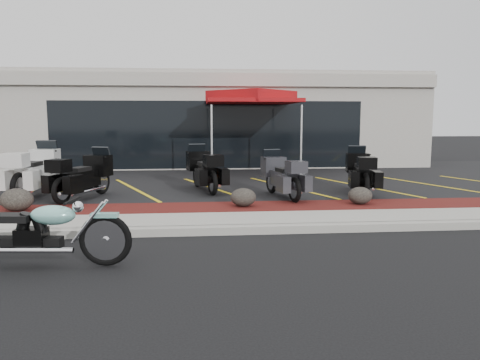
{
  "coord_description": "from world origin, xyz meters",
  "views": [
    {
      "loc": [
        -0.45,
        -7.63,
        2.16
      ],
      "look_at": [
        0.36,
        1.2,
        0.98
      ],
      "focal_mm": 35.0,
      "sensor_mm": 36.0,
      "label": 1
    }
  ],
  "objects": [
    {
      "name": "boulder_mid",
      "position": [
        0.58,
        2.78,
        0.37
      ],
      "size": [
        0.59,
        0.49,
        0.41
      ],
      "primitive_type": "ellipsoid",
      "color": "black",
      "rests_on": "mulch_bed"
    },
    {
      "name": "touring_black_rear",
      "position": [
        4.03,
        5.15,
        0.77
      ],
      "size": [
        1.19,
        2.24,
        1.24
      ],
      "primitive_type": null,
      "rotation": [
        0.0,
        0.0,
        1.39
      ],
      "color": "black",
      "rests_on": "upper_lot"
    },
    {
      "name": "mulch_bed",
      "position": [
        0.0,
        2.8,
        0.08
      ],
      "size": [
        24.0,
        1.2,
        0.16
      ],
      "primitive_type": "cube",
      "color": "#340E0B",
      "rests_on": "ground"
    },
    {
      "name": "touring_black_front",
      "position": [
        -2.98,
        4.88,
        0.78
      ],
      "size": [
        1.62,
        2.31,
        1.26
      ],
      "primitive_type": null,
      "rotation": [
        0.0,
        0.0,
        1.16
      ],
      "color": "black",
      "rests_on": "upper_lot"
    },
    {
      "name": "boulder_left",
      "position": [
        -4.35,
        2.7,
        0.41
      ],
      "size": [
        0.69,
        0.58,
        0.49
      ],
      "primitive_type": "ellipsoid",
      "color": "black",
      "rests_on": "mulch_bed"
    },
    {
      "name": "curb",
      "position": [
        0.0,
        0.9,
        0.07
      ],
      "size": [
        24.0,
        0.25,
        0.15
      ],
      "primitive_type": "cube",
      "color": "gray",
      "rests_on": "ground"
    },
    {
      "name": "upper_lot",
      "position": [
        0.0,
        8.2,
        0.07
      ],
      "size": [
        26.0,
        9.6,
        0.15
      ],
      "primitive_type": "cube",
      "color": "black",
      "rests_on": "ground"
    },
    {
      "name": "hero_cruiser",
      "position": [
        -1.8,
        -0.87,
        0.51
      ],
      "size": [
        2.96,
        1.01,
        1.02
      ],
      "primitive_type": null,
      "rotation": [
        0.0,
        0.0,
        -0.1
      ],
      "color": "#79BDB3",
      "rests_on": "ground"
    },
    {
      "name": "sidewalk",
      "position": [
        0.0,
        1.6,
        0.07
      ],
      "size": [
        24.0,
        1.2,
        0.15
      ],
      "primitive_type": "cube",
      "color": "gray",
      "rests_on": "ground"
    },
    {
      "name": "boulder_right",
      "position": [
        3.31,
        2.8,
        0.36
      ],
      "size": [
        0.57,
        0.47,
        0.4
      ],
      "primitive_type": "ellipsoid",
      "color": "black",
      "rests_on": "mulch_bed"
    },
    {
      "name": "touring_grey",
      "position": [
        1.52,
        4.63,
        0.74
      ],
      "size": [
        1.21,
        2.16,
        1.19
      ],
      "primitive_type": null,
      "rotation": [
        0.0,
        0.0,
        1.79
      ],
      "color": "#303035",
      "rests_on": "upper_lot"
    },
    {
      "name": "dealership_building",
      "position": [
        0.0,
        14.47,
        2.01
      ],
      "size": [
        18.0,
        8.16,
        4.0
      ],
      "color": "gray",
      "rests_on": "ground"
    },
    {
      "name": "popup_canopy",
      "position": [
        1.5,
        9.07,
        2.83
      ],
      "size": [
        4.12,
        4.12,
        2.95
      ],
      "rotation": [
        0.0,
        0.0,
        0.38
      ],
      "color": "silver",
      "rests_on": "upper_lot"
    },
    {
      "name": "touring_black_mid",
      "position": [
        -0.46,
        5.93,
        0.78
      ],
      "size": [
        1.35,
        2.32,
        1.27
      ],
      "primitive_type": null,
      "rotation": [
        0.0,
        0.0,
        1.83
      ],
      "color": "black",
      "rests_on": "upper_lot"
    },
    {
      "name": "traffic_cone",
      "position": [
        0.04,
        8.16,
        0.38
      ],
      "size": [
        0.41,
        0.41,
        0.47
      ],
      "primitive_type": "cone",
      "rotation": [
        0.0,
        0.0,
        0.16
      ],
      "color": "#DB4307",
      "rests_on": "upper_lot"
    },
    {
      "name": "touring_white",
      "position": [
        -4.56,
        5.59,
        0.85
      ],
      "size": [
        1.13,
        2.48,
        1.4
      ],
      "primitive_type": null,
      "rotation": [
        0.0,
        0.0,
        1.48
      ],
      "color": "white",
      "rests_on": "upper_lot"
    },
    {
      "name": "ground",
      "position": [
        0.0,
        0.0,
        0.0
      ],
      "size": [
        90.0,
        90.0,
        0.0
      ],
      "primitive_type": "plane",
      "color": "black",
      "rests_on": "ground"
    }
  ]
}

